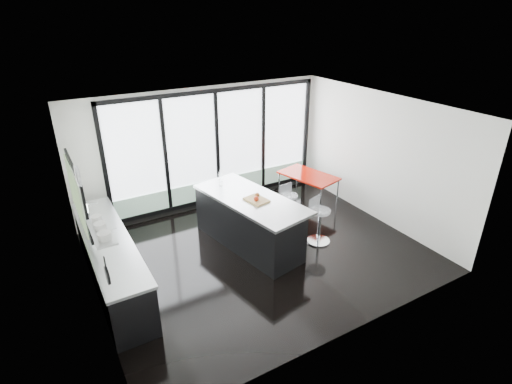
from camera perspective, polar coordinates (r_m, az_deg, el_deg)
floor at (r=7.93m, az=0.47°, el=-8.50°), size 6.00×5.00×0.00m
ceiling at (r=6.79m, az=0.56°, el=11.57°), size 6.00×5.00×0.00m
wall_back at (r=9.45m, az=-5.74°, el=5.72°), size 6.00×0.09×2.80m
wall_front at (r=5.52m, az=14.03°, el=-8.59°), size 6.00×0.00×2.80m
wall_left at (r=6.60m, az=-23.64°, el=-2.56°), size 0.26×5.00×2.80m
wall_right at (r=9.04m, az=17.15°, el=4.67°), size 0.00×5.00×2.80m
counter_cabinets at (r=7.27m, az=-19.95°, el=-9.33°), size 0.69×3.24×1.36m
island at (r=7.91m, az=-1.16°, el=-4.24°), size 1.49×2.64×1.32m
bar_stool_near at (r=8.15m, az=9.05°, el=-4.81°), size 0.58×0.58×0.74m
bar_stool_far at (r=8.81m, az=4.74°, el=-2.36°), size 0.45×0.45×0.67m
red_table at (r=9.73m, az=7.39°, el=0.47°), size 1.10×1.52×0.73m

